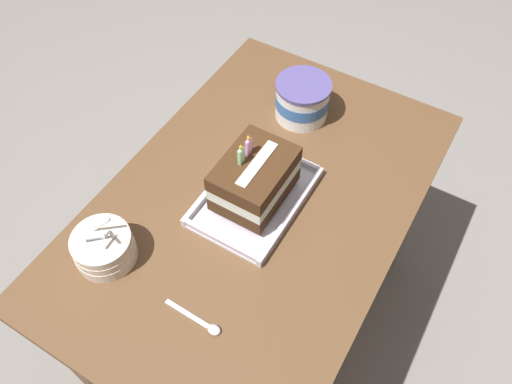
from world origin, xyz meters
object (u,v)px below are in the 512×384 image
(foil_tray, at_px, (255,197))
(birthday_cake, at_px, (255,178))
(ice_cream_tub, at_px, (302,99))
(bowl_stack, at_px, (104,248))
(serving_spoon_near_tray, at_px, (205,324))

(foil_tray, bearing_deg, birthday_cake, 90.00)
(ice_cream_tub, bearing_deg, birthday_cake, -172.97)
(bowl_stack, relative_size, serving_spoon_near_tray, 0.99)
(foil_tray, xyz_separation_m, ice_cream_tub, (0.30, 0.04, 0.05))
(foil_tray, distance_m, bowl_stack, 0.35)
(ice_cream_tub, relative_size, serving_spoon_near_tray, 1.08)
(foil_tray, distance_m, ice_cream_tub, 0.31)
(bowl_stack, height_order, serving_spoon_near_tray, bowl_stack)
(foil_tray, bearing_deg, ice_cream_tub, 7.05)
(foil_tray, distance_m, serving_spoon_near_tray, 0.32)
(bowl_stack, bearing_deg, serving_spoon_near_tray, -94.50)
(birthday_cake, distance_m, ice_cream_tub, 0.30)
(bowl_stack, bearing_deg, ice_cream_tub, -14.88)
(birthday_cake, relative_size, ice_cream_tub, 1.29)
(birthday_cake, xyz_separation_m, ice_cream_tub, (0.30, 0.04, -0.03))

